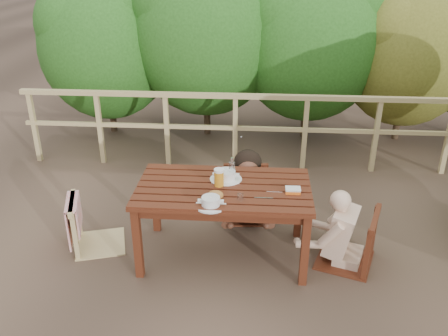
# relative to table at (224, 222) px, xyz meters

# --- Properties ---
(ground) EXTENTS (60.00, 60.00, 0.00)m
(ground) POSITION_rel_table_xyz_m (0.00, 0.00, -0.36)
(ground) COLOR brown
(ground) RESTS_ON ground
(table) EXTENTS (1.57, 0.88, 0.73)m
(table) POSITION_rel_table_xyz_m (0.00, 0.00, 0.00)
(table) COLOR #411B0E
(table) RESTS_ON ground
(chair_left) EXTENTS (0.61, 0.61, 0.99)m
(chair_left) POSITION_rel_table_xyz_m (-1.24, 0.07, 0.13)
(chair_left) COLOR tan
(chair_left) RESTS_ON ground
(chair_far) EXTENTS (0.53, 0.53, 0.99)m
(chair_far) POSITION_rel_table_xyz_m (0.19, 0.74, 0.13)
(chair_far) COLOR #411B0E
(chair_far) RESTS_ON ground
(chair_right) EXTENTS (0.65, 0.65, 1.03)m
(chair_right) POSITION_rel_table_xyz_m (1.15, -0.02, 0.15)
(chair_right) COLOR #411B0E
(chair_right) RESTS_ON ground
(woman) EXTENTS (0.56, 0.67, 1.28)m
(woman) POSITION_rel_table_xyz_m (0.19, 0.76, 0.28)
(woman) COLOR black
(woman) RESTS_ON ground
(diner_right) EXTENTS (0.71, 0.64, 1.18)m
(diner_right) POSITION_rel_table_xyz_m (1.18, -0.02, 0.23)
(diner_right) COLOR #D3AC90
(diner_right) RESTS_ON ground
(railing) EXTENTS (5.60, 0.10, 1.01)m
(railing) POSITION_rel_table_xyz_m (0.00, 2.00, 0.14)
(railing) COLOR tan
(railing) RESTS_ON ground
(hedge_row) EXTENTS (6.60, 1.60, 3.80)m
(hedge_row) POSITION_rel_table_xyz_m (0.40, 3.20, 1.54)
(hedge_row) COLOR #235418
(hedge_row) RESTS_ON ground
(soup_near) EXTENTS (0.26, 0.26, 0.09)m
(soup_near) POSITION_rel_table_xyz_m (-0.08, -0.34, 0.41)
(soup_near) COLOR white
(soup_near) RESTS_ON table
(soup_far) EXTENTS (0.30, 0.30, 0.10)m
(soup_far) POSITION_rel_table_xyz_m (0.01, 0.15, 0.41)
(soup_far) COLOR silver
(soup_far) RESTS_ON table
(bread_roll) EXTENTS (0.14, 0.11, 0.08)m
(bread_roll) POSITION_rel_table_xyz_m (-0.05, -0.22, 0.40)
(bread_roll) COLOR #AF7440
(bread_roll) RESTS_ON table
(beer_glass) EXTENTS (0.09, 0.09, 0.18)m
(beer_glass) POSITION_rel_table_xyz_m (-0.04, 0.01, 0.45)
(beer_glass) COLOR #C48C23
(beer_glass) RESTS_ON table
(bottle) EXTENTS (0.06, 0.06, 0.23)m
(bottle) POSITION_rel_table_xyz_m (0.07, 0.15, 0.48)
(bottle) COLOR silver
(bottle) RESTS_ON table
(tumbler) EXTENTS (0.06, 0.06, 0.07)m
(tumbler) POSITION_rel_table_xyz_m (0.16, -0.24, 0.40)
(tumbler) COLOR white
(tumbler) RESTS_ON table
(butter_tub) EXTENTS (0.14, 0.10, 0.06)m
(butter_tub) POSITION_rel_table_xyz_m (0.62, -0.07, 0.39)
(butter_tub) COLOR white
(butter_tub) RESTS_ON table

